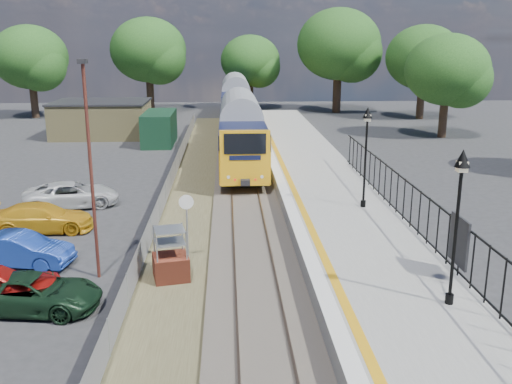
{
  "coord_description": "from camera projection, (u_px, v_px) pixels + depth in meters",
  "views": [
    {
      "loc": [
        -0.94,
        -18.97,
        8.41
      ],
      "look_at": [
        0.28,
        4.77,
        2.0
      ],
      "focal_mm": 40.0,
      "sensor_mm": 36.0,
      "label": 1
    }
  ],
  "objects": [
    {
      "name": "platform",
      "position": [
        331.0,
        204.0,
        28.33
      ],
      "size": [
        5.0,
        70.0,
        0.9
      ],
      "primitive_type": "cube",
      "color": "gray",
      "rests_on": "ground"
    },
    {
      "name": "wire_fence",
      "position": [
        169.0,
        184.0,
        31.74
      ],
      "size": [
        0.06,
        52.0,
        1.2
      ],
      "color": "#999EA3",
      "rests_on": "ground"
    },
    {
      "name": "ground",
      "position": [
        255.0,
        280.0,
        20.53
      ],
      "size": [
        120.0,
        120.0,
        0.0
      ],
      "primitive_type": "plane",
      "color": "#2D2D30",
      "rests_on": "ground"
    },
    {
      "name": "tree_line",
      "position": [
        249.0,
        57.0,
        59.38
      ],
      "size": [
        56.8,
        43.8,
        11.88
      ],
      "color": "#332319",
      "rests_on": "ground"
    },
    {
      "name": "outbuilding",
      "position": [
        113.0,
        120.0,
        49.69
      ],
      "size": [
        10.8,
        10.1,
        3.12
      ],
      "color": "tan",
      "rests_on": "ground"
    },
    {
      "name": "car_white",
      "position": [
        71.0,
        195.0,
        29.27
      ],
      "size": [
        5.16,
        3.34,
        1.32
      ],
      "primitive_type": "imported",
      "rotation": [
        0.0,
        0.0,
        1.83
      ],
      "color": "silver",
      "rests_on": "ground"
    },
    {
      "name": "platform_edge",
      "position": [
        290.0,
        196.0,
        28.11
      ],
      "size": [
        0.9,
        70.0,
        0.01
      ],
      "color": "silver",
      "rests_on": "platform"
    },
    {
      "name": "train",
      "position": [
        237.0,
        110.0,
        50.03
      ],
      "size": [
        2.82,
        40.83,
        3.51
      ],
      "color": "#EAA314",
      "rests_on": "ground"
    },
    {
      "name": "brick_plinth",
      "position": [
        170.0,
        255.0,
        20.3
      ],
      "size": [
        1.45,
        1.45,
        1.96
      ],
      "rotation": [
        0.0,
        0.0,
        0.22
      ],
      "color": "maroon",
      "rests_on": "ground"
    },
    {
      "name": "track_bed",
      "position": [
        237.0,
        203.0,
        29.81
      ],
      "size": [
        5.9,
        80.0,
        0.29
      ],
      "color": "#473F38",
      "rests_on": "ground"
    },
    {
      "name": "victorian_lamp_south",
      "position": [
        460.0,
        192.0,
        15.83
      ],
      "size": [
        0.44,
        0.44,
        4.6
      ],
      "color": "black",
      "rests_on": "platform"
    },
    {
      "name": "car_green",
      "position": [
        34.0,
        293.0,
        18.11
      ],
      "size": [
        4.46,
        2.45,
        1.18
      ],
      "primitive_type": "imported",
      "rotation": [
        0.0,
        0.0,
        1.45
      ],
      "color": "black",
      "rests_on": "ground"
    },
    {
      "name": "victorian_lamp_north",
      "position": [
        367.0,
        134.0,
        25.46
      ],
      "size": [
        0.44,
        0.44,
        4.6
      ],
      "color": "black",
      "rests_on": "platform"
    },
    {
      "name": "palisade_fence",
      "position": [
        417.0,
        211.0,
        22.53
      ],
      "size": [
        0.12,
        26.0,
        2.0
      ],
      "color": "black",
      "rests_on": "platform"
    },
    {
      "name": "car_blue",
      "position": [
        21.0,
        250.0,
        21.65
      ],
      "size": [
        4.1,
        2.05,
        1.29
      ],
      "primitive_type": "imported",
      "rotation": [
        0.0,
        0.0,
        1.39
      ],
      "color": "navy",
      "rests_on": "ground"
    },
    {
      "name": "speed_sign",
      "position": [
        187.0,
        218.0,
        21.48
      ],
      "size": [
        0.56,
        0.13,
        2.78
      ],
      "rotation": [
        0.0,
        0.0,
        0.13
      ],
      "color": "#999EA3",
      "rests_on": "ground"
    },
    {
      "name": "car_yellow",
      "position": [
        42.0,
        218.0,
        25.52
      ],
      "size": [
        4.61,
        2.13,
        1.3
      ],
      "primitive_type": "imported",
      "rotation": [
        0.0,
        0.0,
        1.64
      ],
      "color": "gold",
      "rests_on": "ground"
    },
    {
      "name": "carpark_lamp",
      "position": [
        90.0,
        159.0,
        19.66
      ],
      "size": [
        0.25,
        0.5,
        7.76
      ],
      "color": "#53241B",
      "rests_on": "ground"
    }
  ]
}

